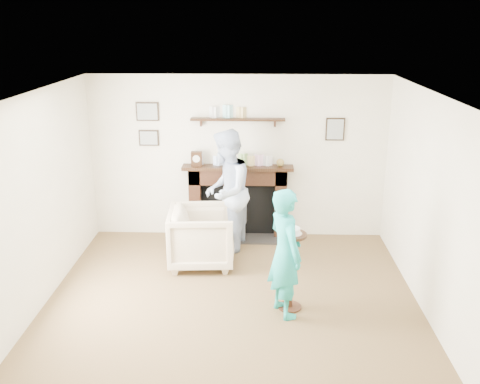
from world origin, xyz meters
The scene contains 6 objects.
ground centered at (0.00, 0.00, 0.00)m, with size 5.00×5.00×0.00m, color brown.
room_shell centered at (0.00, 0.69, 1.62)m, with size 4.54×5.02×2.52m.
armchair centered at (-0.46, 1.39, 0.00)m, with size 0.86×0.89×0.81m, color tan.
man centered at (-0.15, 1.88, 0.00)m, with size 0.88×0.68×1.80m, color silver.
woman centered at (0.62, 0.11, 0.00)m, with size 0.55×0.36×1.52m, color teal.
pedestal_table centered at (0.69, 0.22, 0.67)m, with size 0.34×0.34×1.09m.
Camera 1 is at (0.28, -5.40, 3.28)m, focal length 40.00 mm.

